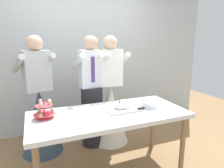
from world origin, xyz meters
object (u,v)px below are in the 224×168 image
main_cake_tray (123,106)px  person_groom (92,98)px  dessert_table (110,119)px  plate_stack (149,104)px  cupcake_stand (44,111)px  person_guest (40,114)px  person_bride (110,106)px

main_cake_tray → person_groom: bearing=104.3°
dessert_table → person_groom: size_ratio=1.08×
plate_stack → cupcake_stand: bearing=173.9°
cupcake_stand → main_cake_tray: (0.88, -0.09, -0.04)m
main_cake_tray → person_guest: bearing=140.2°
cupcake_stand → person_bride: (1.00, 0.59, -0.27)m
cupcake_stand → plate_stack: (1.23, -0.13, -0.04)m
plate_stack → person_bride: size_ratio=0.12×
person_bride → person_guest: bearing=175.5°
person_groom → person_guest: bearing=174.9°
dessert_table → person_bride: 0.78m
person_guest → person_bride: bearing=-4.5°
cupcake_stand → person_bride: bearing=30.7°
dessert_table → person_groom: bearing=89.6°
main_cake_tray → person_guest: size_ratio=0.26×
person_bride → person_guest: (-1.03, 0.08, 0.00)m
main_cake_tray → person_bride: size_ratio=0.26×
cupcake_stand → plate_stack: cupcake_stand is taller
main_cake_tray → person_guest: person_guest is taller
cupcake_stand → person_bride: person_bride is taller
person_guest → person_groom: bearing=-5.1°
main_cake_tray → plate_stack: bearing=-7.6°
main_cake_tray → person_bride: person_bride is taller
person_groom → cupcake_stand: bearing=-139.3°
person_groom → person_bride: same height
person_guest → plate_stack: bearing=-32.7°
cupcake_stand → person_groom: person_groom is taller
dessert_table → person_guest: bearing=132.5°
dessert_table → person_guest: person_guest is taller
dessert_table → cupcake_stand: (-0.70, 0.12, 0.15)m
person_groom → person_guest: same height
person_guest → dessert_table: bearing=-47.5°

